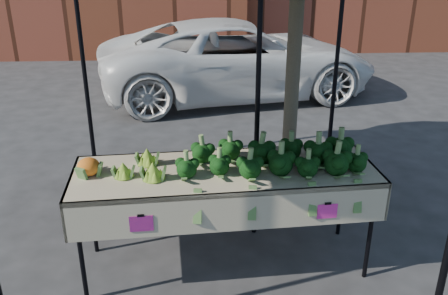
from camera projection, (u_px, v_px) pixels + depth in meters
The scene contains 7 objects.
ground at pixel (217, 270), 4.03m from camera, with size 90.00×90.00×0.00m, color #28282A.
table at pixel (225, 218), 3.95m from camera, with size 2.45×0.98×0.90m.
canopy at pixel (216, 92), 4.09m from camera, with size 3.16×3.16×2.74m, color black, non-canonical shape.
broccoli_heap at pixel (271, 153), 3.76m from camera, with size 1.52×0.55×0.23m, color black.
romanesco_cluster at pixel (140, 161), 3.69m from camera, with size 0.41×0.45×0.18m, color #8AB936.
cauliflower_pair at pixel (88, 165), 3.64m from camera, with size 0.18×0.18×0.16m, color orange.
street_tree at pixel (296, 16), 4.26m from camera, with size 1.98×1.98×3.89m, color #1E4C14, non-canonical shape.
Camera 1 is at (-0.11, -3.30, 2.54)m, focal length 38.32 mm.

